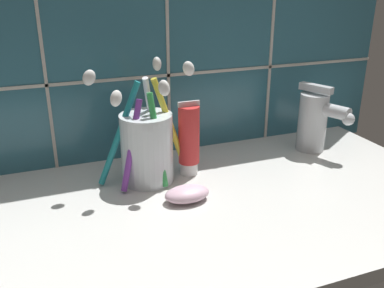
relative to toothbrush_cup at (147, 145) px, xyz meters
The scene contains 6 objects.
sink_counter 12.65cm from the toothbrush_cup, 63.20° to the right, with size 77.59×39.89×2.00cm, color silver.
tile_wall_backsplash 17.37cm from the toothbrush_cup, 65.75° to the left, with size 87.59×1.72×41.27cm.
toothbrush_cup is the anchor object (origin of this frame).
toothpaste_tube 6.67cm from the toothbrush_cup, ahead, with size 3.40×3.24×11.83cm.
sink_faucet 30.80cm from the toothbrush_cup, ahead, with size 6.00×10.10×11.82cm.
soap_bar 9.98cm from the toothbrush_cup, 67.87° to the right, with size 6.38×4.02×2.13cm, color #DBB2C6.
Camera 1 is at (-19.68, -47.72, 31.30)cm, focal length 40.00 mm.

